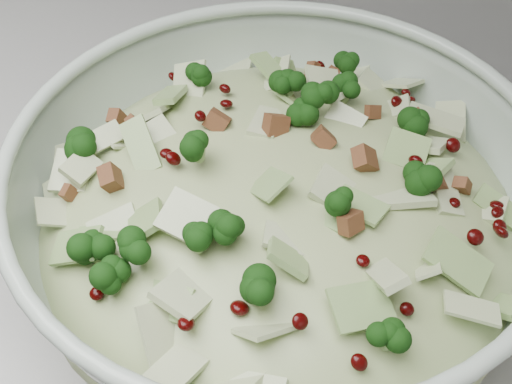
# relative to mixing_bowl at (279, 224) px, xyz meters

# --- Properties ---
(mixing_bowl) EXTENTS (0.50, 0.50, 0.16)m
(mixing_bowl) POSITION_rel_mixing_bowl_xyz_m (0.00, 0.00, 0.00)
(mixing_bowl) COLOR #A7B8A8
(mixing_bowl) RESTS_ON counter
(salad) EXTENTS (0.51, 0.51, 0.16)m
(salad) POSITION_rel_mixing_bowl_xyz_m (0.00, -0.00, 0.03)
(salad) COLOR #A8B57C
(salad) RESTS_ON mixing_bowl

